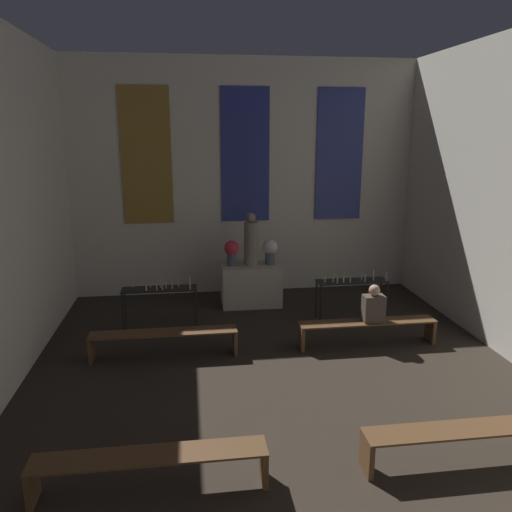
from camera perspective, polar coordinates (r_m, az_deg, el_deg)
name	(u,v)px	position (r m, az deg, el deg)	size (l,w,h in m)	color
wall_back	(245,178)	(11.26, -1.27, 8.94)	(7.86, 0.16, 5.18)	silver
altar	(251,285)	(10.68, -0.58, -3.28)	(1.25, 0.75, 0.88)	#BCB29E
statue	(251,241)	(10.43, -0.59, 1.70)	(0.29, 0.29, 1.11)	gray
flower_vase_left	(232,251)	(10.43, -2.80, 0.61)	(0.32, 0.32, 0.54)	#4C5666
flower_vase_right	(270,250)	(10.53, 1.61, 0.75)	(0.32, 0.32, 0.54)	#4C5666
candle_rack_left	(160,294)	(9.49, -10.93, -4.25)	(1.39, 0.40, 0.99)	black
candle_rack_right	(352,286)	(9.97, 10.89, -3.35)	(1.39, 0.40, 0.99)	black
pew_second_left	(151,463)	(5.61, -11.96, -22.17)	(2.40, 0.36, 0.44)	brown
pew_second_right	(468,436)	(6.35, 23.10, -18.42)	(2.40, 0.36, 0.44)	brown
pew_back_left	(164,338)	(8.43, -10.45, -9.17)	(2.40, 0.36, 0.44)	brown
pew_back_right	(367,327)	(8.93, 12.61, -7.91)	(2.40, 0.36, 0.44)	brown
person_seated	(374,306)	(8.83, 13.29, -5.54)	(0.36, 0.24, 0.65)	#4C4238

